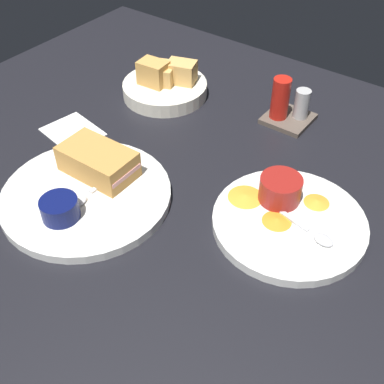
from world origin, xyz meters
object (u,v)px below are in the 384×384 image
(plate_chips_companion, at_px, (289,222))
(sandwich_half_near, at_px, (98,161))
(plate_sandwich_main, at_px, (86,195))
(bread_basket_rear, at_px, (165,85))
(spoon_by_dark_ramekin, at_px, (84,197))
(ramekin_dark_sauce, at_px, (60,208))
(ramekin_light_gravy, at_px, (280,188))
(condiment_caddy, at_px, (288,106))
(spoon_by_gravy_ramekin, at_px, (316,235))

(plate_chips_companion, bearing_deg, sandwich_half_near, -163.61)
(plate_chips_companion, bearing_deg, plate_sandwich_main, -154.39)
(plate_sandwich_main, height_order, bread_basket_rear, bread_basket_rear)
(spoon_by_dark_ramekin, bearing_deg, sandwich_half_near, 113.26)
(ramekin_dark_sauce, xyz_separation_m, ramekin_light_gravy, (0.26, 0.24, 0.00))
(sandwich_half_near, distance_m, ramekin_light_gravy, 0.31)
(ramekin_dark_sauce, bearing_deg, bread_basket_rear, 105.63)
(ramekin_light_gravy, bearing_deg, sandwich_half_near, -156.30)
(spoon_by_dark_ramekin, xyz_separation_m, condiment_caddy, (0.15, 0.42, 0.01))
(spoon_by_gravy_ramekin, xyz_separation_m, bread_basket_rear, (-0.46, 0.20, 0.01))
(ramekin_dark_sauce, xyz_separation_m, condiment_caddy, (0.15, 0.47, -0.00))
(plate_sandwich_main, distance_m, plate_chips_companion, 0.34)
(bread_basket_rear, bearing_deg, condiment_caddy, 14.60)
(ramekin_dark_sauce, distance_m, ramekin_light_gravy, 0.35)
(sandwich_half_near, bearing_deg, plate_sandwich_main, -71.13)
(spoon_by_dark_ramekin, relative_size, ramekin_light_gravy, 1.43)
(ramekin_dark_sauce, bearing_deg, sandwich_half_near, 103.99)
(sandwich_half_near, relative_size, ramekin_light_gravy, 1.94)
(sandwich_half_near, bearing_deg, plate_chips_companion, 16.39)
(plate_sandwich_main, xyz_separation_m, bread_basket_rear, (-0.10, 0.34, 0.02))
(plate_sandwich_main, relative_size, ramekin_light_gravy, 4.14)
(bread_basket_rear, distance_m, condiment_caddy, 0.27)
(plate_sandwich_main, height_order, spoon_by_dark_ramekin, spoon_by_dark_ramekin)
(spoon_by_dark_ramekin, distance_m, plate_chips_companion, 0.34)
(spoon_by_dark_ramekin, height_order, condiment_caddy, condiment_caddy)
(plate_chips_companion, xyz_separation_m, bread_basket_rear, (-0.41, 0.19, 0.02))
(bread_basket_rear, bearing_deg, ramekin_light_gravy, -23.88)
(plate_chips_companion, height_order, bread_basket_rear, bread_basket_rear)
(spoon_by_dark_ramekin, bearing_deg, ramekin_dark_sauce, -88.78)
(plate_sandwich_main, height_order, spoon_by_gravy_ramekin, spoon_by_gravy_ramekin)
(plate_sandwich_main, bearing_deg, spoon_by_gravy_ramekin, 20.94)
(ramekin_dark_sauce, height_order, plate_chips_companion, ramekin_dark_sauce)
(spoon_by_dark_ramekin, xyz_separation_m, ramekin_light_gravy, (0.26, 0.19, 0.02))
(plate_sandwich_main, distance_m, bread_basket_rear, 0.36)
(spoon_by_dark_ramekin, bearing_deg, ramekin_light_gravy, 36.23)
(spoon_by_gravy_ramekin, bearing_deg, ramekin_dark_sauce, -149.94)
(plate_chips_companion, relative_size, bread_basket_rear, 1.34)
(sandwich_half_near, relative_size, plate_chips_companion, 0.55)
(spoon_by_dark_ramekin, bearing_deg, plate_sandwich_main, 128.28)
(sandwich_half_near, bearing_deg, ramekin_dark_sauce, -76.01)
(condiment_caddy, bearing_deg, plate_sandwich_main, -111.22)
(ramekin_light_gravy, bearing_deg, plate_sandwich_main, -146.62)
(plate_chips_companion, height_order, condiment_caddy, condiment_caddy)
(plate_sandwich_main, bearing_deg, condiment_caddy, 68.78)
(plate_sandwich_main, distance_m, sandwich_half_near, 0.06)
(ramekin_dark_sauce, relative_size, ramekin_light_gravy, 0.87)
(ramekin_light_gravy, xyz_separation_m, bread_basket_rear, (-0.37, 0.16, -0.01))
(spoon_by_dark_ramekin, distance_m, spoon_by_gravy_ramekin, 0.38)
(plate_sandwich_main, xyz_separation_m, sandwich_half_near, (-0.02, 0.05, 0.03))
(sandwich_half_near, distance_m, spoon_by_gravy_ramekin, 0.38)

